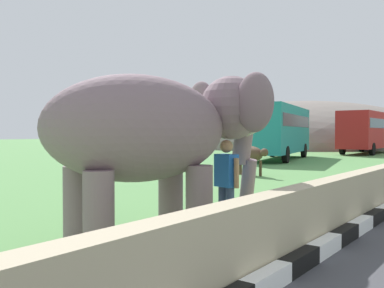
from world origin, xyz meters
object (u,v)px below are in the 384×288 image
Objects in this scene: elephant at (159,131)px; bus_red at (367,129)px; bus_teal at (278,128)px; person_handler at (226,181)px; cow_near at (251,155)px.

bus_red is at bearing 9.64° from elephant.
elephant is at bearing -159.08° from bus_teal.
elephant is 1.58m from person_handler.
elephant is 0.44× the size of bus_red.
elephant is 33.41m from bus_red.
bus_teal is (20.94, 8.01, 0.27)m from elephant.
person_handler is at bearing -24.00° from elephant.
bus_teal is at bearing 23.39° from person_handler.
person_handler is 0.88× the size of cow_near.
bus_teal reaches higher than cow_near.
person_handler is at bearing -153.07° from cow_near.
cow_near is (9.24, 4.69, -0.06)m from person_handler.
bus_red is at bearing -11.37° from bus_teal.
bus_red is (32.94, 5.59, 0.27)m from elephant.
bus_teal is at bearing 20.92° from elephant.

